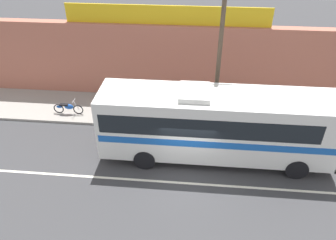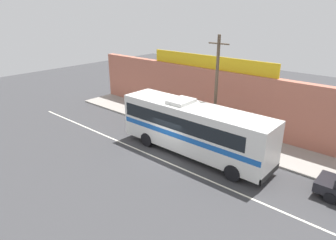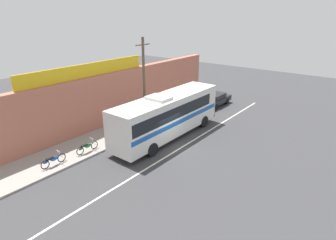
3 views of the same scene
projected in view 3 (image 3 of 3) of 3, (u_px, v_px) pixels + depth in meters
The scene contains 12 objects.
ground_plane at pixel (170, 146), 22.20m from camera, with size 70.00×70.00×0.00m, color #3A3A3D.
sidewalk_slab at pixel (124, 130), 25.17m from camera, with size 30.00×3.60×0.14m, color gray.
storefront_facade at pixel (106, 100), 25.58m from camera, with size 30.00×0.70×4.80m, color #B26651.
storefront_billboard at pixel (87, 70), 23.30m from camera, with size 12.14×0.12×1.10m, color gold.
road_center_stripe at pixel (178, 149), 21.74m from camera, with size 30.00×0.14×0.01m, color silver.
intercity_bus at pixel (167, 114), 23.11m from camera, with size 11.18×2.69×3.78m.
parked_car at pixel (215, 99), 31.61m from camera, with size 4.35×1.91×1.37m.
utility_pole at pixel (144, 84), 23.89m from camera, with size 1.60×0.22×7.84m.
motorcycle_red at pixel (87, 147), 20.89m from camera, with size 1.89×0.56×0.94m.
motorcycle_purple at pixel (53, 160), 19.06m from camera, with size 1.84×0.56×0.94m.
pedestrian_far_left at pixel (113, 127), 23.19m from camera, with size 0.30×0.48×1.60m.
pedestrian_far_right at pixel (147, 111), 26.73m from camera, with size 0.30×0.48×1.70m.
Camera 3 is at (-15.82, -12.20, 9.91)m, focal length 30.38 mm.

